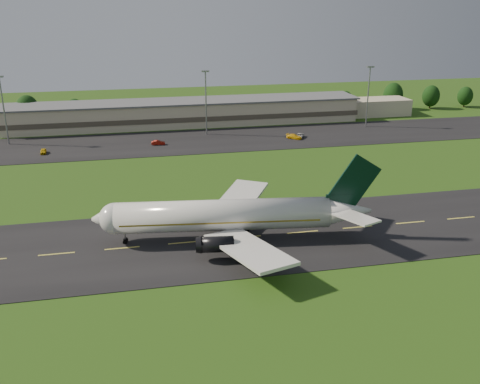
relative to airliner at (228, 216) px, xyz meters
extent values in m
plane|color=#244110|center=(3.18, 0.11, -4.66)|extent=(360.00, 360.00, 0.00)
cube|color=black|center=(3.18, 0.11, -4.61)|extent=(220.00, 30.00, 0.10)
cube|color=black|center=(3.18, 72.11, -4.61)|extent=(260.00, 30.00, 0.10)
cylinder|color=silver|center=(-0.85, 0.11, 0.14)|extent=(38.40, 10.31, 5.60)
sphere|color=silver|center=(-19.70, 2.48, 0.14)|extent=(5.60, 5.60, 5.60)
cone|color=silver|center=(-21.68, 2.73, 0.14)|extent=(4.64, 5.83, 5.38)
cone|color=silver|center=(21.47, -2.71, 0.14)|extent=(9.62, 6.57, 5.49)
cube|color=olive|center=(-1.35, 0.17, -0.21)|extent=(35.43, 9.98, 0.28)
cube|color=black|center=(-20.29, 2.56, 0.69)|extent=(2.36, 3.23, 0.65)
cube|color=silver|center=(1.25, -11.24, -1.36)|extent=(12.19, 20.19, 2.20)
cube|color=silver|center=(4.00, 10.58, -1.36)|extent=(15.81, 19.86, 2.20)
cube|color=silver|center=(20.85, -7.67, 1.04)|extent=(6.76, 9.37, 0.91)
cube|color=silver|center=(22.10, 2.25, 1.04)|extent=(8.17, 9.25, 0.91)
cube|color=black|center=(19.99, -2.52, 1.94)|extent=(5.03, 1.17, 3.00)
cube|color=black|center=(22.47, -2.83, 5.64)|extent=(9.42, 1.63, 10.55)
cylinder|color=black|center=(-3.34, -7.64, -1.76)|extent=(5.89, 3.38, 2.70)
cylinder|color=black|center=(-1.34, 8.23, -1.76)|extent=(5.89, 3.38, 2.70)
cube|color=#BAAE8E|center=(3.18, 96.11, -0.66)|extent=(120.00, 15.00, 8.00)
cube|color=#4C4438|center=(3.18, 96.11, -1.46)|extent=(121.00, 15.40, 1.60)
cube|color=#595B60|center=(3.18, 96.11, 3.49)|extent=(122.00, 16.00, 0.50)
cube|color=#BAAE8E|center=(73.18, 98.11, -1.66)|extent=(28.00, 11.00, 6.00)
cylinder|color=gray|center=(-51.82, 80.11, 5.34)|extent=(0.44, 0.44, 20.00)
cylinder|color=gray|center=(8.18, 80.11, 5.34)|extent=(0.44, 0.44, 20.00)
cube|color=gray|center=(8.18, 80.11, 15.44)|extent=(2.40, 1.20, 0.50)
cylinder|color=gray|center=(63.18, 80.11, 5.34)|extent=(0.44, 0.44, 20.00)
cube|color=gray|center=(63.18, 80.11, 15.44)|extent=(2.40, 1.20, 0.50)
cylinder|color=black|center=(-49.69, 105.60, -3.01)|extent=(0.56, 0.56, 3.31)
ellipsoid|color=black|center=(-49.69, 105.60, 1.03)|extent=(7.71, 7.71, 9.64)
cylinder|color=black|center=(-34.15, 106.19, -3.31)|extent=(0.56, 0.56, 2.71)
ellipsoid|color=black|center=(-34.15, 106.19, 0.00)|extent=(6.32, 6.32, 7.90)
cylinder|color=black|center=(46.93, 105.61, -3.36)|extent=(0.56, 0.56, 2.60)
ellipsoid|color=black|center=(46.93, 105.61, -0.18)|extent=(6.07, 6.07, 7.59)
cylinder|color=black|center=(66.28, 106.37, -3.42)|extent=(0.56, 0.56, 2.49)
ellipsoid|color=black|center=(66.28, 106.37, -0.37)|extent=(5.81, 5.81, 7.27)
cylinder|color=black|center=(86.67, 107.15, -3.03)|extent=(0.56, 0.56, 3.26)
ellipsoid|color=black|center=(86.67, 107.15, 0.95)|extent=(7.60, 7.60, 9.51)
cylinder|color=black|center=(101.99, 105.11, -3.22)|extent=(0.56, 0.56, 2.89)
ellipsoid|color=black|center=(101.99, 105.11, 0.32)|extent=(6.74, 6.74, 8.43)
cylinder|color=black|center=(117.15, 105.00, -3.37)|extent=(0.56, 0.56, 2.58)
ellipsoid|color=black|center=(117.15, 105.00, -0.23)|extent=(6.01, 6.01, 7.51)
imported|color=#C6A00B|center=(-40.28, 66.96, -3.89)|extent=(1.84, 4.01, 1.33)
imported|color=maroon|center=(-7.97, 69.85, -3.89)|extent=(4.17, 1.74, 1.34)
imported|color=silver|center=(36.13, 69.39, -3.92)|extent=(4.15, 5.10, 1.29)
imported|color=#EFB50E|center=(34.00, 68.45, -3.84)|extent=(5.10, 4.77, 1.44)
camera|label=1|loc=(-16.15, -86.71, 36.31)|focal=40.00mm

